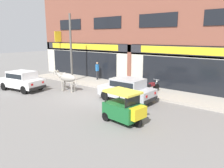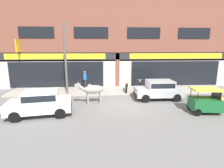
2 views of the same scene
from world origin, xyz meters
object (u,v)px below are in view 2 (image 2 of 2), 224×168
object	(u,v)px
auto_rickshaw	(207,102)
motorcycle_2	(154,86)
motorcycle_0	(127,87)
utility_pole	(65,58)
car_1	(40,102)
cow	(92,90)
motorcycle_1	(140,86)
car_0	(159,89)
pedestrian	(85,78)

from	to	relation	value
auto_rickshaw	motorcycle_2	size ratio (longest dim) A/B	1.15
motorcycle_0	utility_pole	xyz separation A→B (m)	(-5.02, -0.54, 2.50)
motorcycle_0	car_1	bearing A→B (deg)	-139.86
cow	car_1	world-z (taller)	cow
cow	motorcycle_2	distance (m)	6.16
car_1	motorcycle_1	xyz separation A→B (m)	(6.96, 4.89, -0.29)
cow	auto_rickshaw	xyz separation A→B (m)	(6.89, -2.25, -0.35)
motorcycle_0	motorcycle_1	bearing A→B (deg)	1.76
car_0	motorcycle_0	size ratio (longest dim) A/B	2.02
car_0	motorcycle_1	distance (m)	2.43
auto_rickshaw	utility_pole	bearing A→B (deg)	152.98
motorcycle_2	motorcycle_0	bearing A→B (deg)	-177.30
car_0	motorcycle_1	world-z (taller)	car_0
cow	motorcycle_2	world-z (taller)	cow
car_1	pedestrian	size ratio (longest dim) A/B	2.36
motorcycle_0	utility_pole	world-z (taller)	utility_pole
car_0	pedestrian	xyz separation A→B (m)	(-5.81, 3.55, 0.31)
auto_rickshaw	utility_pole	world-z (taller)	utility_pole
cow	car_1	distance (m)	3.50
cow	auto_rickshaw	size ratio (longest dim) A/B	1.04
auto_rickshaw	pedestrian	world-z (taller)	pedestrian
cow	utility_pole	xyz separation A→B (m)	(-2.16, 2.36, 2.02)
cow	motorcycle_0	xyz separation A→B (m)	(2.85, 2.91, -0.48)
motorcycle_2	utility_pole	xyz separation A→B (m)	(-7.51, -0.66, 2.50)
cow	motorcycle_1	xyz separation A→B (m)	(4.06, 2.94, -0.48)
motorcycle_2	utility_pole	bearing A→B (deg)	-174.97
motorcycle_2	motorcycle_1	bearing A→B (deg)	-176.43
motorcycle_1	motorcycle_2	world-z (taller)	same
motorcycle_1	motorcycle_2	bearing A→B (deg)	3.57
auto_rickshaw	pedestrian	size ratio (longest dim) A/B	1.28
cow	auto_rickshaw	bearing A→B (deg)	-18.09
auto_rickshaw	motorcycle_1	distance (m)	5.92
cow	pedestrian	world-z (taller)	pedestrian
car_0	cow	bearing A→B (deg)	-171.91
pedestrian	cow	bearing A→B (deg)	-78.74
motorcycle_1	auto_rickshaw	bearing A→B (deg)	-61.38
motorcycle_2	car_0	bearing A→B (deg)	-99.42
cow	car_1	xyz separation A→B (m)	(-2.90, -1.95, -0.19)
motorcycle_1	pedestrian	xyz separation A→B (m)	(-4.90, 1.31, 0.60)
pedestrian	utility_pole	size ratio (longest dim) A/B	0.28
motorcycle_2	utility_pole	world-z (taller)	utility_pole
car_1	motorcycle_2	distance (m)	9.64
car_1	motorcycle_0	size ratio (longest dim) A/B	2.10
cow	car_0	bearing A→B (deg)	8.09
pedestrian	utility_pole	xyz separation A→B (m)	(-1.31, -1.89, 1.90)
auto_rickshaw	motorcycle_2	xyz separation A→B (m)	(-1.54, 5.28, -0.13)
auto_rickshaw	motorcycle_1	xyz separation A→B (m)	(-2.84, 5.20, -0.13)
car_0	car_1	distance (m)	8.30
car_1	motorcycle_1	distance (m)	8.51
cow	car_0	size ratio (longest dim) A/B	0.59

